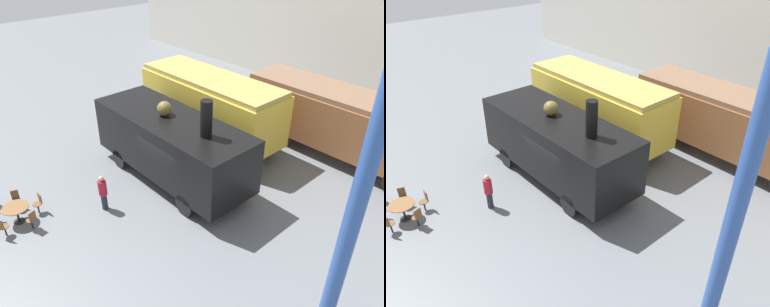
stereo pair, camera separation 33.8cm
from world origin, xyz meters
TOP-DOWN VIEW (x-y plane):
  - ground_plane at (0.00, 0.00)m, footprint 80.00×80.00m
  - backdrop_wall at (0.00, 15.27)m, footprint 44.00×0.15m
  - passenger_coach_wooden at (3.49, 8.19)m, footprint 10.51×2.76m
  - passenger_coach_vintage at (-2.10, 4.47)m, footprint 7.98×2.78m
  - steam_locomotive at (-0.67, 0.68)m, footprint 7.88×2.79m
  - cafe_table_near at (-2.33, -5.73)m, footprint 1.00×1.00m
  - cafe_chair_0 at (-1.50, -5.47)m, footprint 0.39×0.37m
  - cafe_chair_1 at (-2.33, -4.86)m, footprint 0.36×0.36m
  - cafe_chair_2 at (-3.16, -5.46)m, footprint 0.39×0.37m
  - cafe_chair_4 at (-1.82, -6.44)m, footprint 0.40×0.40m
  - visitor_person at (-0.77, -2.80)m, footprint 0.34×0.34m
  - support_pillar at (8.00, -0.68)m, footprint 0.44×0.44m

SIDE VIEW (x-z plane):
  - ground_plane at x=0.00m, z-range 0.00..0.00m
  - cafe_chair_0 at x=-1.50m, z-range 0.07..0.94m
  - cafe_chair_1 at x=-2.33m, z-range 0.07..0.94m
  - cafe_chair_2 at x=-3.16m, z-range 0.07..0.94m
  - cafe_chair_4 at x=-1.82m, z-range 0.07..0.94m
  - cafe_table_near at x=-2.33m, z-range 0.24..0.96m
  - visitor_person at x=-0.77m, z-range 0.06..1.65m
  - steam_locomotive at x=-0.67m, z-range -0.42..4.08m
  - passenger_coach_wooden at x=3.49m, z-range 0.30..3.59m
  - passenger_coach_vintage at x=-2.10m, z-range 0.36..3.95m
  - support_pillar at x=8.00m, z-range 0.00..8.00m
  - backdrop_wall at x=0.00m, z-range 0.00..9.00m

